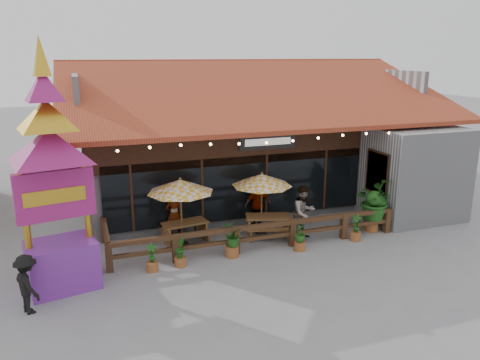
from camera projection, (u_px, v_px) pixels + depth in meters
name	position (u px, v px, depth m)	size (l,w,h in m)	color
ground	(299.00, 239.00, 16.53)	(100.00, 100.00, 0.00)	gray
restaurant_building	(243.00, 144.00, 22.07)	(15.50, 14.73, 6.09)	#B2B2B7
patio_railing	(241.00, 233.00, 15.41)	(10.00, 2.60, 0.92)	#4A311A
umbrella_left	(180.00, 186.00, 15.45)	(2.31, 2.31, 2.39)	brown
umbrella_right	(262.00, 180.00, 16.49)	(2.71, 2.71, 2.30)	brown
picnic_table_left	(185.00, 229.00, 16.10)	(1.71, 1.54, 0.73)	brown
picnic_table_right	(268.00, 222.00, 16.65)	(1.91, 1.76, 0.76)	brown
thai_sign_tower	(50.00, 152.00, 12.11)	(3.18, 3.18, 7.29)	#712895
tropical_plant	(373.00, 201.00, 17.02)	(1.78, 1.85, 1.97)	brown
diner_a	(174.00, 214.00, 16.56)	(0.61, 0.40, 1.66)	#392012
diner_b	(304.00, 212.00, 16.30)	(0.94, 0.73, 1.93)	#392012
diner_c	(258.00, 204.00, 17.49)	(1.03, 0.43, 1.75)	#392012
pedestrian	(27.00, 284.00, 11.62)	(1.00, 0.57, 1.55)	black
planter_a	(152.00, 260.00, 13.97)	(0.36, 0.36, 0.88)	brown
planter_b	(180.00, 254.00, 14.29)	(0.37, 0.41, 0.90)	brown
planter_c	(232.00, 239.00, 14.92)	(0.75, 0.68, 1.06)	brown
planter_d	(300.00, 238.00, 15.43)	(0.48, 0.48, 0.92)	brown
planter_e	(356.00, 230.00, 16.28)	(0.39, 0.41, 0.95)	brown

